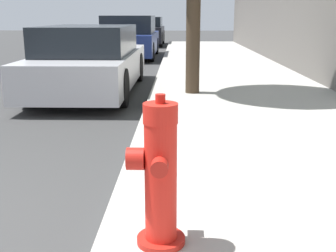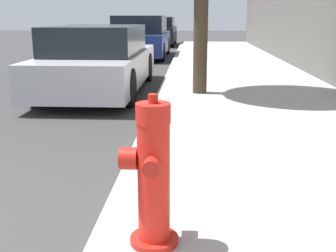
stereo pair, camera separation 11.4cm
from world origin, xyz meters
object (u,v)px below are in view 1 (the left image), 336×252
(fire_hydrant, at_px, (160,177))
(parked_car_mid, at_px, (130,38))
(parked_car_near, at_px, (91,60))
(parked_car_far, at_px, (146,31))

(fire_hydrant, xyz_separation_m, parked_car_mid, (-1.60, 12.73, 0.13))
(parked_car_near, xyz_separation_m, parked_car_mid, (-0.04, 6.95, 0.07))
(fire_hydrant, height_order, parked_car_far, parked_car_far)
(parked_car_mid, distance_m, parked_car_far, 6.15)
(fire_hydrant, distance_m, parked_car_mid, 12.83)
(fire_hydrant, bearing_deg, parked_car_near, 105.16)
(fire_hydrant, relative_size, parked_car_mid, 0.20)
(parked_car_near, relative_size, parked_car_far, 1.11)
(fire_hydrant, distance_m, parked_car_near, 5.99)
(parked_car_far, bearing_deg, parked_car_mid, -90.65)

